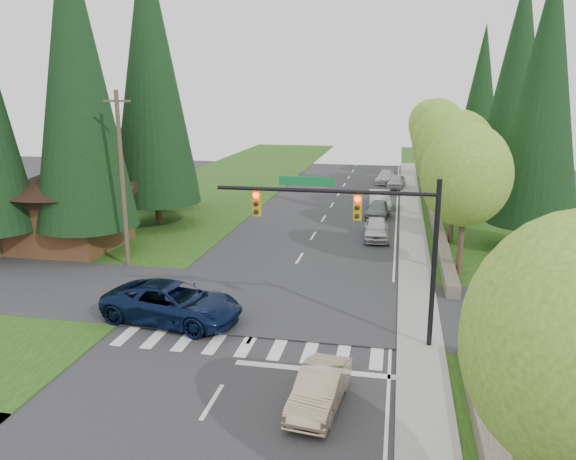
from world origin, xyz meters
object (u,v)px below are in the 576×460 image
(parked_car_a, at_px, (377,229))
(parked_car_d, at_px, (396,181))
(suv_navy, at_px, (173,303))
(sedan_champagne, at_px, (320,388))
(parked_car_c, at_px, (379,201))
(parked_car_e, at_px, (386,177))
(parked_car_b, at_px, (378,209))

(parked_car_a, bearing_deg, parked_car_d, 83.80)
(suv_navy, bearing_deg, sedan_champagne, -118.42)
(suv_navy, distance_m, parked_car_a, 17.98)
(parked_car_c, distance_m, parked_car_e, 14.39)
(sedan_champagne, height_order, parked_car_b, sedan_champagne)
(sedan_champagne, height_order, parked_car_d, parked_car_d)
(sedan_champagne, xyz_separation_m, parked_car_d, (2.01, 42.69, 0.06))
(sedan_champagne, xyz_separation_m, parked_car_e, (0.80, 45.61, 0.02))
(parked_car_a, distance_m, parked_car_d, 21.15)
(sedan_champagne, height_order, parked_car_c, parked_car_c)
(parked_car_b, distance_m, parked_car_d, 14.18)
(suv_navy, distance_m, parked_car_b, 24.37)
(parked_car_b, relative_size, parked_car_c, 0.85)
(sedan_champagne, bearing_deg, parked_car_b, 95.08)
(sedan_champagne, bearing_deg, parked_car_c, 95.19)
(parked_car_c, distance_m, parked_car_d, 11.55)
(suv_navy, xyz_separation_m, parked_car_b, (8.02, 23.01, -0.25))
(parked_car_d, bearing_deg, parked_car_b, -89.52)
(suv_navy, xyz_separation_m, parked_car_c, (8.02, 25.65, -0.04))
(suv_navy, xyz_separation_m, parked_car_e, (8.14, 40.04, -0.21))
(suv_navy, distance_m, parked_car_d, 38.28)
(parked_car_c, bearing_deg, suv_navy, -112.54)
(suv_navy, distance_m, parked_car_c, 26.87)
(suv_navy, relative_size, parked_car_c, 1.25)
(sedan_champagne, relative_size, parked_car_d, 0.95)
(parked_car_a, distance_m, parked_car_e, 24.04)
(parked_car_b, height_order, parked_car_d, parked_car_d)
(sedan_champagne, distance_m, parked_car_a, 21.59)
(parked_car_d, bearing_deg, suv_navy, -98.28)
(sedan_champagne, bearing_deg, parked_car_e, 95.44)
(parked_car_b, relative_size, parked_car_d, 1.04)
(parked_car_d, bearing_deg, parked_car_e, 118.31)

